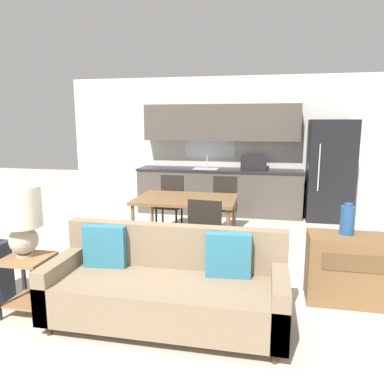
{
  "coord_description": "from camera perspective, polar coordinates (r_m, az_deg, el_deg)",
  "views": [
    {
      "loc": [
        0.96,
        -2.99,
        1.81
      ],
      "look_at": [
        0.03,
        1.5,
        0.95
      ],
      "focal_mm": 35.0,
      "sensor_mm": 36.0,
      "label": 1
    }
  ],
  "objects": [
    {
      "name": "dining_chair_far_left",
      "position": [
        6.27,
        -3.31,
        -1.33
      ],
      "size": [
        0.43,
        0.43,
        0.93
      ],
      "rotation": [
        0.0,
        0.0,
        -0.03
      ],
      "color": "black",
      "rests_on": "ground_plane"
    },
    {
      "name": "table_lamp",
      "position": [
        3.85,
        -24.51,
        -3.34
      ],
      "size": [
        0.37,
        0.37,
        0.67
      ],
      "color": "#B2A893",
      "rests_on": "side_table"
    },
    {
      "name": "dining_chair_near_right",
      "position": [
        4.5,
        2.3,
        -6.16
      ],
      "size": [
        0.46,
        0.46,
        0.93
      ],
      "rotation": [
        0.0,
        0.0,
        3.05
      ],
      "color": "black",
      "rests_on": "ground_plane"
    },
    {
      "name": "ground_plane",
      "position": [
        3.63,
        -5.63,
        -19.36
      ],
      "size": [
        20.0,
        20.0,
        0.0
      ],
      "primitive_type": "plane",
      "color": "beige"
    },
    {
      "name": "side_table",
      "position": [
        3.96,
        -23.72,
        -11.63
      ],
      "size": [
        0.42,
        0.42,
        0.56
      ],
      "color": "olive",
      "rests_on": "ground_plane"
    },
    {
      "name": "vase",
      "position": [
        4.06,
        22.61,
        -3.94
      ],
      "size": [
        0.14,
        0.14,
        0.32
      ],
      "color": "#234C84",
      "rests_on": "credenza"
    },
    {
      "name": "wall_back",
      "position": [
        7.7,
        4.51,
        7.18
      ],
      "size": [
        6.4,
        0.07,
        2.7
      ],
      "color": "silver",
      "rests_on": "ground_plane"
    },
    {
      "name": "dining_chair_far_right",
      "position": [
        6.15,
        4.97,
        -1.6
      ],
      "size": [
        0.44,
        0.44,
        0.93
      ],
      "rotation": [
        0.0,
        0.0,
        0.05
      ],
      "color": "black",
      "rests_on": "ground_plane"
    },
    {
      "name": "refrigerator",
      "position": [
        7.36,
        20.29,
        3.08
      ],
      "size": [
        0.81,
        0.73,
        1.85
      ],
      "color": "black",
      "rests_on": "ground_plane"
    },
    {
      "name": "couch",
      "position": [
        3.49,
        -3.74,
        -14.25
      ],
      "size": [
        2.11,
        0.8,
        0.86
      ],
      "color": "#3D2D1E",
      "rests_on": "ground_plane"
    },
    {
      "name": "dining_table",
      "position": [
        5.35,
        -0.92,
        -1.55
      ],
      "size": [
        1.42,
        0.97,
        0.74
      ],
      "color": "brown",
      "rests_on": "ground_plane"
    },
    {
      "name": "credenza",
      "position": [
        4.21,
        25.23,
        -10.74
      ],
      "size": [
        1.18,
        0.43,
        0.7
      ],
      "color": "brown",
      "rests_on": "ground_plane"
    },
    {
      "name": "kitchen_counter",
      "position": [
        7.45,
        4.28,
        3.13
      ],
      "size": [
        3.24,
        0.65,
        2.15
      ],
      "color": "#4C443D",
      "rests_on": "ground_plane"
    }
  ]
}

